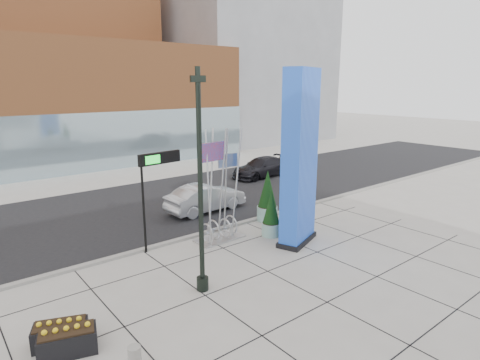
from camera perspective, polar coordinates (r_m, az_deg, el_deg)
ground at (r=16.55m, az=-1.06°, el=-12.63°), size 160.00×160.00×0.00m
street_asphalt at (r=24.68m, az=-15.49°, el=-4.18°), size 80.00×12.00×0.02m
curb_edge at (r=19.58m, az=-8.34°, el=-8.33°), size 80.00×0.30×0.12m
tower_podium at (r=40.09m, az=-24.62°, el=9.72°), size 34.00×10.00×11.00m
tower_glass_front at (r=35.75m, az=-22.18°, el=4.78°), size 34.00×0.60×5.00m
building_grey_parking at (r=56.12m, az=-0.14°, el=15.21°), size 20.00×18.00×18.00m
blue_pylon at (r=18.33m, az=8.47°, el=2.57°), size 2.62×1.84×7.99m
lamp_post at (r=13.92m, az=-5.60°, el=-3.60°), size 0.53×0.43×7.84m
public_art_sculpture at (r=19.12m, az=-2.94°, el=-4.44°), size 2.40×1.26×5.37m
concrete_bollard at (r=11.72m, az=-14.74°, el=-23.32°), size 0.35×0.35×0.68m
overhead_street_sign at (r=17.81m, az=-11.67°, el=1.81°), size 2.07×0.40×4.39m
round_planter_east at (r=20.91m, az=8.07°, el=-3.41°), size 1.06×1.06×2.66m
round_planter_mid at (r=21.81m, az=3.92°, el=-2.41°), size 1.12×1.12×2.80m
round_planter_west at (r=19.71m, az=4.47°, el=-4.88°), size 0.92×0.92×2.31m
box_planter_north at (r=13.27m, az=-24.17°, el=-19.22°), size 1.63×1.24×0.81m
box_planter_south at (r=12.83m, az=-23.31°, el=-20.23°), size 1.69×1.20×0.84m
car_silver_mid at (r=23.53m, az=-4.89°, el=-2.57°), size 4.93×1.92×1.60m
car_dark_east at (r=32.26m, az=3.12°, el=1.80°), size 5.43×2.45×1.54m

